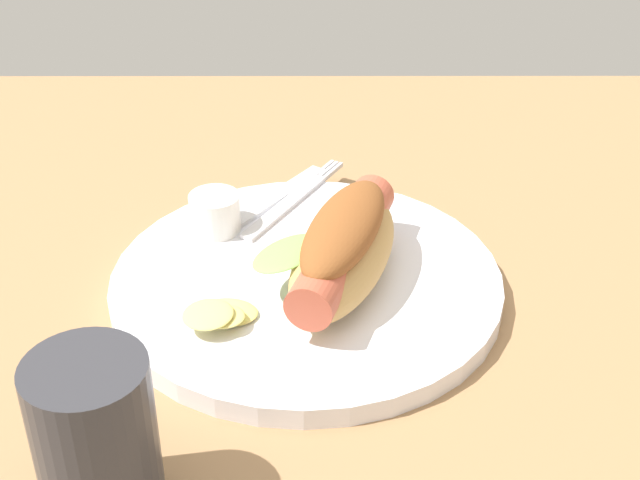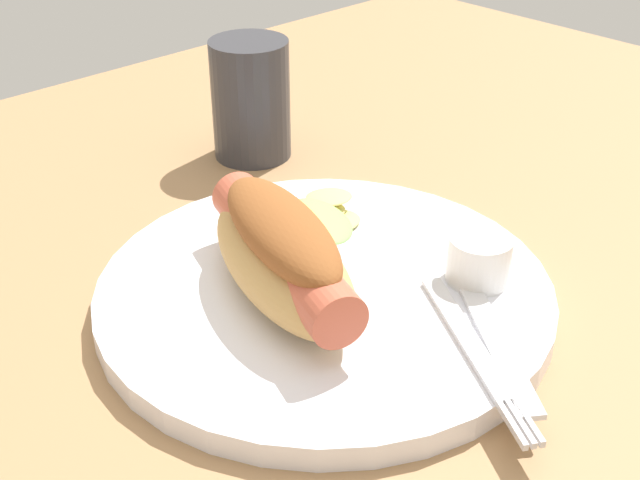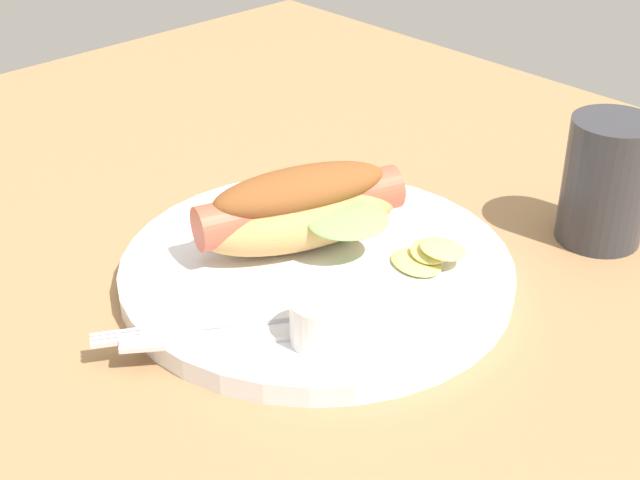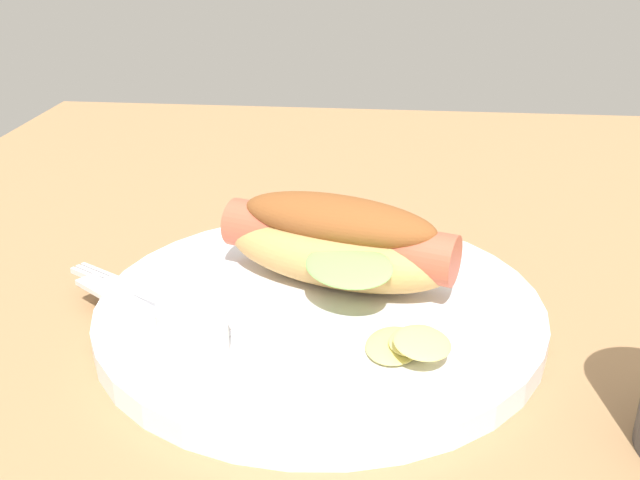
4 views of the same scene
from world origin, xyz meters
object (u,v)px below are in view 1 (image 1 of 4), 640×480
object	(u,v)px
hot_dog	(343,248)
knife	(266,201)
drinking_cup	(96,441)
sauce_ramekin	(215,213)
chips_pile	(220,314)
plate	(306,284)
fork	(293,200)

from	to	relation	value
hot_dog	knife	world-z (taller)	hot_dog
drinking_cup	sauce_ramekin	bearing A→B (deg)	-97.71
hot_dog	drinking_cup	bearing A→B (deg)	163.47
sauce_ramekin	drinking_cup	size ratio (longest dim) A/B	0.40
chips_pile	plate	bearing A→B (deg)	-135.78
knife	drinking_cup	bearing A→B (deg)	-157.26
fork	drinking_cup	distance (cm)	32.92
fork	drinking_cup	bearing A→B (deg)	-167.14
chips_pile	fork	bearing A→B (deg)	-105.50
plate	drinking_cup	size ratio (longest dim) A/B	2.85
chips_pile	drinking_cup	size ratio (longest dim) A/B	0.53
plate	fork	bearing A→B (deg)	-83.31
sauce_ramekin	chips_pile	distance (cm)	12.27
sauce_ramekin	fork	distance (cm)	7.55
fork	chips_pile	distance (cm)	17.14
plate	knife	world-z (taller)	knife
fork	drinking_cup	size ratio (longest dim) A/B	1.31
knife	chips_pile	distance (cm)	16.50
hot_dog	sauce_ramekin	xyz separation A→B (cm)	(9.92, -7.37, -1.47)
chips_pile	drinking_cup	xyz separation A→B (cm)	(5.09, 14.78, 2.75)
plate	hot_dog	xyz separation A→B (cm)	(-2.64, 0.91, 3.82)
chips_pile	hot_dog	bearing A→B (deg)	-150.61
fork	knife	distance (cm)	2.20
hot_dog	sauce_ramekin	distance (cm)	12.45
hot_dog	fork	world-z (taller)	hot_dog
hot_dog	chips_pile	world-z (taller)	hot_dog
chips_pile	sauce_ramekin	bearing A→B (deg)	-83.26
hot_dog	knife	distance (cm)	13.35
sauce_ramekin	chips_pile	world-z (taller)	sauce_ramekin
plate	sauce_ramekin	distance (cm)	10.02
sauce_ramekin	chips_pile	xyz separation A→B (cm)	(-1.44, 12.15, -0.83)
hot_dog	drinking_cup	distance (cm)	23.82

